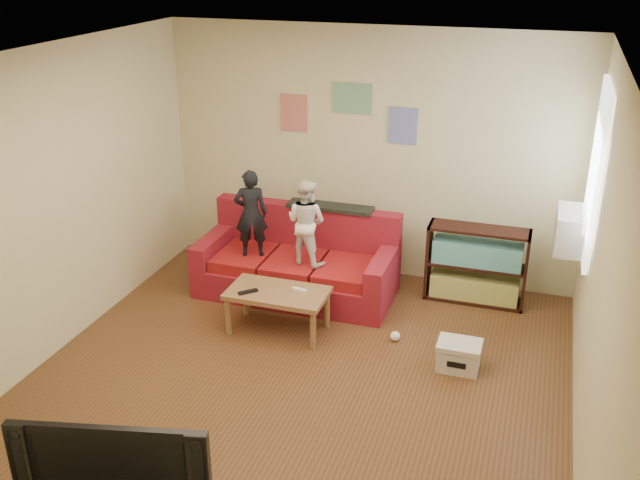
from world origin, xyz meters
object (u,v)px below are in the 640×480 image
(child_b, at_px, (306,222))
(coffee_table, at_px, (278,297))
(child_a, at_px, (251,213))
(television, at_px, (118,462))
(bookshelf, at_px, (476,269))
(file_box, at_px, (459,355))
(sofa, at_px, (299,265))

(child_b, relative_size, coffee_table, 0.94)
(child_b, height_order, coffee_table, child_b)
(child_a, bearing_deg, television, 80.21)
(bookshelf, height_order, television, television)
(coffee_table, xyz_separation_m, television, (0.18, -2.90, 0.44))
(coffee_table, height_order, file_box, coffee_table)
(sofa, distance_m, file_box, 2.09)
(child_a, distance_m, coffee_table, 1.03)
(coffee_table, bearing_deg, sofa, 96.32)
(sofa, distance_m, child_a, 0.76)
(child_a, relative_size, coffee_table, 0.98)
(bookshelf, xyz_separation_m, television, (-1.53, -4.12, 0.44))
(child_b, xyz_separation_m, file_box, (1.69, -0.82, -0.74))
(sofa, relative_size, child_b, 2.30)
(file_box, distance_m, television, 3.25)
(sofa, height_order, child_b, child_b)
(child_b, relative_size, bookshelf, 0.88)
(bookshelf, bearing_deg, child_b, -162.44)
(sofa, bearing_deg, child_a, -159.41)
(sofa, distance_m, bookshelf, 1.84)
(coffee_table, relative_size, file_box, 2.50)
(child_b, bearing_deg, television, 107.26)
(child_a, distance_m, file_box, 2.55)
(child_a, xyz_separation_m, file_box, (2.29, -0.82, -0.76))
(child_b, distance_m, coffee_table, 0.86)
(coffee_table, distance_m, file_box, 1.76)
(sofa, bearing_deg, child_b, -48.96)
(sofa, distance_m, television, 3.80)
(child_a, bearing_deg, bookshelf, 171.79)
(sofa, bearing_deg, bookshelf, 11.12)
(sofa, xyz_separation_m, child_a, (-0.45, -0.17, 0.59))
(coffee_table, height_order, bookshelf, bookshelf)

